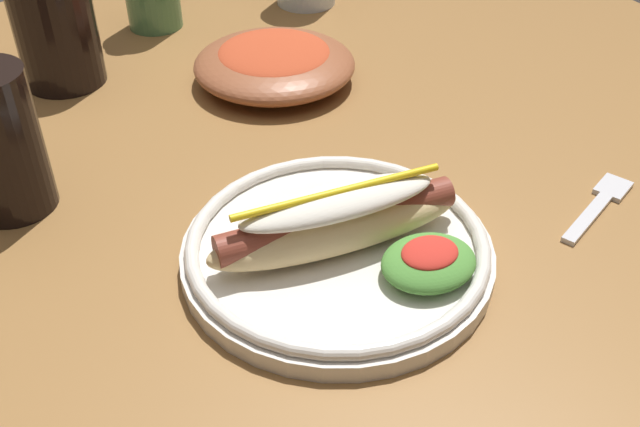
# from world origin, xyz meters

# --- Properties ---
(dining_table) EXTENTS (1.17, 1.09, 0.74)m
(dining_table) POSITION_xyz_m (0.00, 0.00, 0.65)
(dining_table) COLOR olive
(dining_table) RESTS_ON ground_plane
(hot_dog_plate) EXTENTS (0.26, 0.26, 0.08)m
(hot_dog_plate) POSITION_xyz_m (-0.07, -0.18, 0.76)
(hot_dog_plate) COLOR silver
(hot_dog_plate) RESTS_ON dining_table
(fork) EXTENTS (0.12, 0.06, 0.00)m
(fork) POSITION_xyz_m (0.18, -0.23, 0.74)
(fork) COLOR silver
(fork) RESTS_ON dining_table
(extra_cup) EXTENTS (0.09, 0.09, 0.12)m
(extra_cup) POSITION_xyz_m (-0.20, 0.25, 0.80)
(extra_cup) COLOR black
(extra_cup) RESTS_ON dining_table
(side_bowl) EXTENTS (0.19, 0.19, 0.05)m
(side_bowl) POSITION_xyz_m (0.02, 0.13, 0.76)
(side_bowl) COLOR brown
(side_bowl) RESTS_ON dining_table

